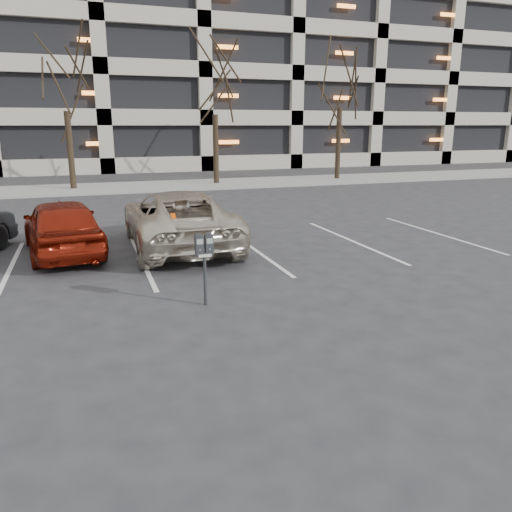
{
  "coord_description": "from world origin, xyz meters",
  "views": [
    {
      "loc": [
        -2.52,
        -9.27,
        3.04
      ],
      "look_at": [
        -0.01,
        -1.97,
        1.01
      ],
      "focal_mm": 35.0,
      "sensor_mm": 36.0,
      "label": 1
    }
  ],
  "objects_px": {
    "tree_d": "(342,60)",
    "parking_meter": "(204,252)",
    "tree_c": "(214,69)",
    "suv_silver": "(179,219)",
    "tree_b": "(62,60)",
    "car_red": "(62,226)"
  },
  "relations": [
    {
      "from": "parking_meter",
      "to": "tree_c",
      "type": "bearing_deg",
      "value": 74.48
    },
    {
      "from": "tree_d",
      "to": "suv_silver",
      "type": "xyz_separation_m",
      "value": [
        -11.33,
        -12.84,
        -5.62
      ]
    },
    {
      "from": "tree_c",
      "to": "parking_meter",
      "type": "distance_m",
      "value": 18.48
    },
    {
      "from": "tree_b",
      "to": "tree_d",
      "type": "xyz_separation_m",
      "value": [
        14.0,
        0.0,
        0.5
      ]
    },
    {
      "from": "tree_b",
      "to": "tree_c",
      "type": "distance_m",
      "value": 7.0
    },
    {
      "from": "tree_d",
      "to": "parking_meter",
      "type": "bearing_deg",
      "value": -124.13
    },
    {
      "from": "tree_b",
      "to": "car_red",
      "type": "distance_m",
      "value": 13.69
    },
    {
      "from": "parking_meter",
      "to": "car_red",
      "type": "distance_m",
      "value": 5.17
    },
    {
      "from": "car_red",
      "to": "tree_c",
      "type": "bearing_deg",
      "value": -126.87
    },
    {
      "from": "tree_c",
      "to": "suv_silver",
      "type": "relative_size",
      "value": 1.49
    },
    {
      "from": "tree_b",
      "to": "suv_silver",
      "type": "xyz_separation_m",
      "value": [
        2.67,
        -12.84,
        -5.12
      ]
    },
    {
      "from": "tree_d",
      "to": "parking_meter",
      "type": "xyz_separation_m",
      "value": [
        -11.69,
        -17.24,
        -5.39
      ]
    },
    {
      "from": "tree_d",
      "to": "car_red",
      "type": "xyz_separation_m",
      "value": [
        -14.1,
        -12.67,
        -5.66
      ]
    },
    {
      "from": "tree_c",
      "to": "parking_meter",
      "type": "bearing_deg",
      "value": -105.21
    },
    {
      "from": "car_red",
      "to": "parking_meter",
      "type": "bearing_deg",
      "value": 110.2
    },
    {
      "from": "tree_b",
      "to": "tree_c",
      "type": "height_order",
      "value": "tree_b"
    },
    {
      "from": "tree_d",
      "to": "parking_meter",
      "type": "distance_m",
      "value": 21.51
    },
    {
      "from": "tree_c",
      "to": "tree_d",
      "type": "bearing_deg",
      "value": 0.0
    },
    {
      "from": "tree_d",
      "to": "suv_silver",
      "type": "relative_size",
      "value": 1.67
    },
    {
      "from": "parking_meter",
      "to": "suv_silver",
      "type": "xyz_separation_m",
      "value": [
        0.36,
        4.4,
        -0.23
      ]
    },
    {
      "from": "tree_d",
      "to": "parking_meter",
      "type": "height_order",
      "value": "tree_d"
    },
    {
      "from": "tree_b",
      "to": "car_red",
      "type": "relative_size",
      "value": 2.01
    }
  ]
}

